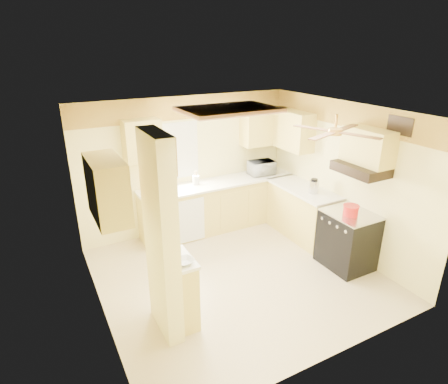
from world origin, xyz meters
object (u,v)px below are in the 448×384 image
kettle (314,186)px  bowl (185,261)px  dutch_oven (351,210)px  microwave (262,168)px  stove (347,240)px

kettle → bowl: bearing=-160.0°
dutch_oven → kettle: (0.07, 0.92, 0.06)m
microwave → dutch_oven: microwave is taller
bowl → stove: bearing=2.9°
stove → bowl: 2.85m
microwave → dutch_oven: size_ratio=2.04×
stove → bowl: bowl is taller
stove → microwave: bearing=96.4°
microwave → kettle: bearing=104.7°
stove → microwave: size_ratio=1.87×
microwave → kettle: size_ratio=1.91×
dutch_oven → kettle: 0.93m
bowl → dutch_oven: size_ratio=0.90×
kettle → dutch_oven: bearing=-94.1°
kettle → microwave: bearing=101.1°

